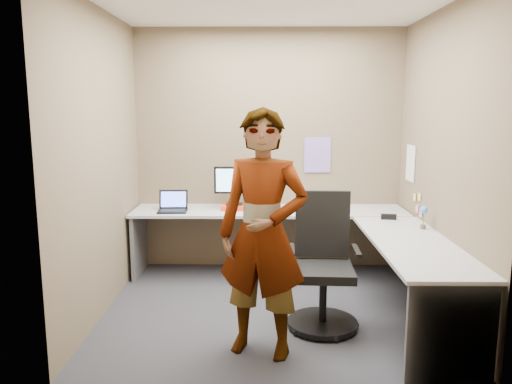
{
  "coord_description": "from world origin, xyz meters",
  "views": [
    {
      "loc": [
        -0.09,
        -4.35,
        1.84
      ],
      "look_at": [
        -0.14,
        0.25,
        1.05
      ],
      "focal_mm": 35.0,
      "sensor_mm": 36.0,
      "label": 1
    }
  ],
  "objects_px": {
    "desk": "(315,236)",
    "office_chair": "(323,273)",
    "monitor": "(234,182)",
    "person": "(263,234)"
  },
  "relations": [
    {
      "from": "monitor",
      "to": "office_chair",
      "type": "height_order",
      "value": "monitor"
    },
    {
      "from": "desk",
      "to": "office_chair",
      "type": "xyz_separation_m",
      "value": [
        -0.01,
        -0.72,
        -0.13
      ]
    },
    {
      "from": "desk",
      "to": "monitor",
      "type": "distance_m",
      "value": 1.11
    },
    {
      "from": "person",
      "to": "desk",
      "type": "bearing_deg",
      "value": 84.07
    },
    {
      "from": "monitor",
      "to": "person",
      "type": "relative_size",
      "value": 0.24
    },
    {
      "from": "monitor",
      "to": "person",
      "type": "xyz_separation_m",
      "value": [
        0.3,
        -1.8,
        -0.11
      ]
    },
    {
      "from": "desk",
      "to": "office_chair",
      "type": "height_order",
      "value": "office_chair"
    },
    {
      "from": "monitor",
      "to": "person",
      "type": "bearing_deg",
      "value": -81.27
    },
    {
      "from": "monitor",
      "to": "office_chair",
      "type": "xyz_separation_m",
      "value": [
        0.81,
        -1.32,
        -0.57
      ]
    },
    {
      "from": "monitor",
      "to": "person",
      "type": "height_order",
      "value": "person"
    }
  ]
}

